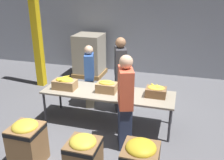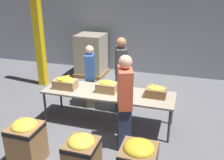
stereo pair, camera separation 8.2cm
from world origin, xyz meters
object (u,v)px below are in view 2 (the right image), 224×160
(banana_box_1, at_px, (107,86))
(volunteer_0, at_px, (121,75))
(donation_bin_0, at_px, (26,140))
(donation_bin_1, at_px, (82,154))
(volunteer_1, at_px, (124,103))
(banana_box_2, at_px, (156,91))
(support_pillar, at_px, (37,18))
(volunteer_2, at_px, (90,77))
(sorting_table, at_px, (108,94))
(pallet_stack_0, at_px, (91,55))
(banana_box_0, at_px, (65,83))

(banana_box_1, height_order, volunteer_0, volunteer_0)
(donation_bin_0, distance_m, donation_bin_1, 1.02)
(volunteer_1, bearing_deg, banana_box_2, -50.65)
(support_pillar, bearing_deg, volunteer_2, -25.04)
(volunteer_2, xyz_separation_m, donation_bin_0, (-0.24, -2.33, -0.34))
(sorting_table, xyz_separation_m, volunteer_2, (-0.68, 0.69, 0.07))
(sorting_table, bearing_deg, donation_bin_0, -119.43)
(banana_box_1, distance_m, pallet_stack_0, 3.19)
(pallet_stack_0, bearing_deg, volunteer_0, -53.20)
(donation_bin_0, bearing_deg, volunteer_2, 84.03)
(sorting_table, relative_size, donation_bin_1, 3.98)
(donation_bin_0, height_order, donation_bin_1, donation_bin_0)
(banana_box_2, xyz_separation_m, donation_bin_0, (-1.93, -1.71, -0.43))
(donation_bin_0, distance_m, support_pillar, 3.96)
(volunteer_0, bearing_deg, pallet_stack_0, -163.44)
(banana_box_0, distance_m, pallet_stack_0, 2.97)
(volunteer_0, height_order, donation_bin_1, volunteer_0)
(sorting_table, distance_m, banana_box_2, 1.02)
(banana_box_2, distance_m, volunteer_1, 0.89)
(volunteer_2, bearing_deg, banana_box_1, 26.63)
(volunteer_0, height_order, support_pillar, support_pillar)
(support_pillar, bearing_deg, pallet_stack_0, 48.29)
(sorting_table, relative_size, banana_box_1, 6.66)
(banana_box_2, distance_m, donation_bin_1, 2.00)
(sorting_table, height_order, donation_bin_1, sorting_table)
(support_pillar, bearing_deg, banana_box_1, -31.80)
(volunteer_2, distance_m, pallet_stack_0, 2.28)
(banana_box_2, height_order, volunteer_1, volunteer_1)
(donation_bin_1, bearing_deg, banana_box_1, 94.18)
(support_pillar, xyz_separation_m, pallet_stack_0, (1.10, 1.23, -1.32))
(donation_bin_1, bearing_deg, banana_box_0, 124.01)
(sorting_table, bearing_deg, banana_box_2, 4.00)
(banana_box_0, distance_m, donation_bin_1, 1.94)
(sorting_table, relative_size, volunteer_1, 1.57)
(sorting_table, height_order, donation_bin_0, donation_bin_0)
(sorting_table, xyz_separation_m, donation_bin_0, (-0.92, -1.64, -0.27))
(banana_box_1, height_order, donation_bin_0, banana_box_1)
(banana_box_1, xyz_separation_m, pallet_stack_0, (-1.47, 2.83, -0.20))
(volunteer_0, bearing_deg, support_pillar, -128.68)
(donation_bin_0, relative_size, pallet_stack_0, 0.59)
(sorting_table, height_order, banana_box_0, banana_box_0)
(support_pillar, distance_m, pallet_stack_0, 2.11)
(support_pillar, bearing_deg, volunteer_0, -18.44)
(volunteer_1, xyz_separation_m, donation_bin_0, (-1.46, -0.95, -0.46))
(volunteer_2, bearing_deg, banana_box_2, 53.17)
(volunteer_1, height_order, volunteer_2, volunteer_1)
(pallet_stack_0, bearing_deg, sorting_table, -62.00)
(sorting_table, bearing_deg, volunteer_1, -52.16)
(banana_box_0, xyz_separation_m, volunteer_1, (1.49, -0.60, 0.01))
(support_pillar, bearing_deg, volunteer_1, -36.05)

